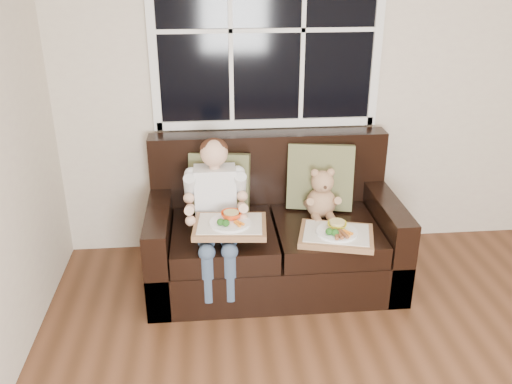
{
  "coord_description": "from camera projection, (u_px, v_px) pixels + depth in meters",
  "views": [
    {
      "loc": [
        -1.17,
        -1.33,
        2.13
      ],
      "look_at": [
        -0.87,
        1.85,
        0.72
      ],
      "focal_mm": 38.0,
      "sensor_mm": 36.0,
      "label": 1
    }
  ],
  "objects": [
    {
      "name": "window_back",
      "position": [
        267.0,
        30.0,
        3.7
      ],
      "size": [
        1.62,
        0.04,
        1.37
      ],
      "color": "black",
      "rests_on": "room_walls"
    },
    {
      "name": "pillow_right",
      "position": [
        320.0,
        177.0,
        3.83
      ],
      "size": [
        0.5,
        0.3,
        0.48
      ],
      "rotation": [
        -0.21,
        0.0,
        -0.21
      ],
      "color": "#676B42",
      "rests_on": "loveseat"
    },
    {
      "name": "tray_left",
      "position": [
        230.0,
        225.0,
        3.38
      ],
      "size": [
        0.48,
        0.38,
        0.1
      ],
      "rotation": [
        0.0,
        0.0,
        -0.09
      ],
      "color": "#996F45",
      "rests_on": "child"
    },
    {
      "name": "tray_right",
      "position": [
        336.0,
        234.0,
        3.47
      ],
      "size": [
        0.54,
        0.46,
        0.11
      ],
      "rotation": [
        0.0,
        0.0,
        -0.26
      ],
      "color": "#996F45",
      "rests_on": "loveseat"
    },
    {
      "name": "teddy_bear",
      "position": [
        322.0,
        197.0,
        3.72
      ],
      "size": [
        0.21,
        0.27,
        0.37
      ],
      "rotation": [
        0.0,
        0.0,
        0.01
      ],
      "color": "tan",
      "rests_on": "loveseat"
    },
    {
      "name": "loveseat",
      "position": [
        273.0,
        235.0,
        3.81
      ],
      "size": [
        1.7,
        0.92,
        0.96
      ],
      "color": "black",
      "rests_on": "ground"
    },
    {
      "name": "pillow_left",
      "position": [
        219.0,
        183.0,
        3.78
      ],
      "size": [
        0.45,
        0.26,
        0.43
      ],
      "rotation": [
        -0.21,
        0.0,
        -0.19
      ],
      "color": "#676B42",
      "rests_on": "loveseat"
    },
    {
      "name": "child",
      "position": [
        216.0,
        200.0,
        3.53
      ],
      "size": [
        0.4,
        0.6,
        0.91
      ],
      "color": "silver",
      "rests_on": "loveseat"
    }
  ]
}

